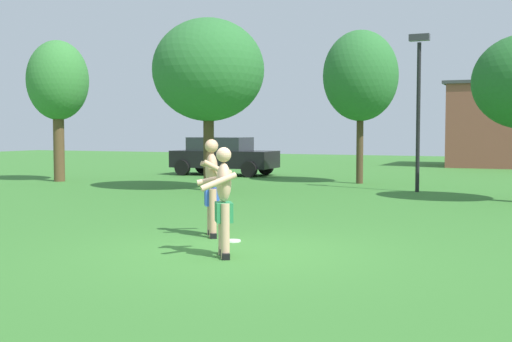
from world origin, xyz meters
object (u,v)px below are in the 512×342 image
player_near (212,185)px  player_in_green (223,200)px  frisbee (232,241)px  tree_right_field (58,82)px  tree_left_field (361,76)px  tree_near_building (208,70)px  lamp_post (419,93)px  car_black_near_post (223,155)px

player_near → player_in_green: bearing=-57.5°
frisbee → tree_right_field: 15.29m
player_near → tree_left_field: size_ratio=0.32×
player_in_green → tree_near_building: tree_near_building is taller
lamp_post → tree_right_field: tree_right_field is taller
player_in_green → car_black_near_post: (-8.09, 16.08, -0.02)m
player_in_green → tree_near_building: 11.33m
frisbee → car_black_near_post: size_ratio=0.07×
tree_near_building → tree_right_field: bearing=171.7°
frisbee → lamp_post: size_ratio=0.06×
frisbee → tree_left_field: bearing=95.6°
car_black_near_post → tree_left_field: bearing=-17.5°
car_black_near_post → tree_near_building: (2.76, -6.50, 2.90)m
frisbee → player_in_green: bearing=-69.8°
tree_right_field → tree_near_building: size_ratio=0.96×
car_black_near_post → tree_left_field: size_ratio=0.81×
player_near → frisbee: (0.58, -0.38, -0.89)m
car_black_near_post → tree_near_building: size_ratio=0.82×
car_black_near_post → player_in_green: bearing=-63.3°
car_black_near_post → lamp_post: size_ratio=0.91×
player_near → frisbee: player_near is taller
lamp_post → tree_near_building: 6.45m
frisbee → lamp_post: lamp_post is taller
car_black_near_post → player_near: bearing=-64.0°
tree_left_field → tree_near_building: bearing=-128.9°
lamp_post → tree_right_field: (-12.77, -1.10, 0.63)m
player_in_green → frisbee: size_ratio=5.72×
tree_left_field → player_in_green: bearing=-83.1°
tree_right_field → tree_near_building: (6.71, -0.98, 0.10)m
tree_right_field → tree_near_building: 6.78m
tree_left_field → tree_right_field: tree_left_field is taller
player_in_green → tree_right_field: size_ratio=0.32×
frisbee → lamp_post: 10.90m
player_near → lamp_post: 10.40m
player_in_green → tree_right_field: bearing=138.7°
player_near → tree_left_field: 12.78m
lamp_post → tree_left_field: (-2.44, 2.41, 0.77)m
tree_near_building → car_black_near_post: bearing=113.0°
car_black_near_post → tree_near_building: bearing=-67.0°
player_near → tree_right_field: size_ratio=0.33×
player_in_green → tree_right_field: (-12.04, 10.56, 2.77)m
player_in_green → frisbee: 1.57m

